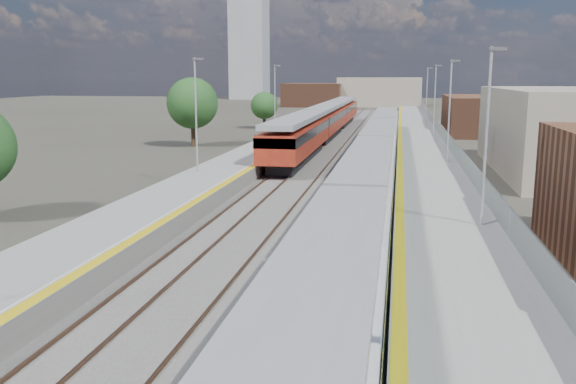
# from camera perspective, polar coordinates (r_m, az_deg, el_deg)

# --- Properties ---
(ground) EXTENTS (320.00, 320.00, 0.00)m
(ground) POSITION_cam_1_polar(r_m,az_deg,el_deg) (55.14, 7.13, 3.07)
(ground) COLOR #47443A
(ground) RESTS_ON ground
(ballast_bed) EXTENTS (10.50, 155.00, 0.06)m
(ballast_bed) POSITION_cam_1_polar(r_m,az_deg,el_deg) (57.77, 5.04, 3.49)
(ballast_bed) COLOR #565451
(ballast_bed) RESTS_ON ground
(tracks) EXTENTS (8.96, 160.00, 0.17)m
(tracks) POSITION_cam_1_polar(r_m,az_deg,el_deg) (59.37, 5.77, 3.75)
(tracks) COLOR #4C3323
(tracks) RESTS_ON ground
(platform_right) EXTENTS (4.70, 155.00, 8.52)m
(platform_right) POSITION_cam_1_polar(r_m,az_deg,el_deg) (57.51, 12.56, 3.75)
(platform_right) COLOR slate
(platform_right) RESTS_ON ground
(platform_left) EXTENTS (4.30, 155.00, 8.52)m
(platform_left) POSITION_cam_1_polar(r_m,az_deg,el_deg) (58.71, -1.59, 4.12)
(platform_left) COLOR slate
(platform_left) RESTS_ON ground
(buildings) EXTENTS (72.00, 185.50, 40.00)m
(buildings) POSITION_cam_1_polar(r_m,az_deg,el_deg) (144.75, 1.96, 12.12)
(buildings) COLOR brown
(buildings) RESTS_ON ground
(green_train) EXTENTS (2.66, 74.05, 2.92)m
(green_train) POSITION_cam_1_polar(r_m,az_deg,el_deg) (39.98, 8.12, 3.11)
(green_train) COLOR black
(green_train) RESTS_ON ground
(red_train) EXTENTS (3.04, 61.49, 3.83)m
(red_train) POSITION_cam_1_polar(r_m,az_deg,el_deg) (72.69, 3.61, 6.77)
(red_train) COLOR black
(red_train) RESTS_ON ground
(tree_b) EXTENTS (5.33, 5.33, 7.22)m
(tree_b) POSITION_cam_1_polar(r_m,az_deg,el_deg) (64.88, -8.95, 8.21)
(tree_b) COLOR #382619
(tree_b) RESTS_ON ground
(tree_c) EXTENTS (3.82, 3.82, 5.18)m
(tree_c) POSITION_cam_1_polar(r_m,az_deg,el_deg) (86.76, -2.24, 8.09)
(tree_c) COLOR #382619
(tree_c) RESTS_ON ground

